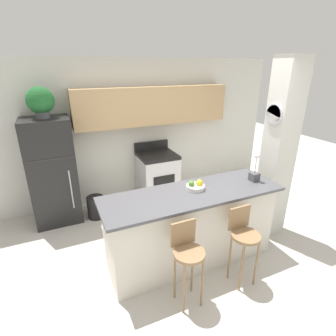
{
  "coord_description": "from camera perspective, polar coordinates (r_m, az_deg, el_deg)",
  "views": [
    {
      "loc": [
        -1.43,
        -2.46,
        2.43
      ],
      "look_at": [
        0.0,
        0.74,
        1.04
      ],
      "focal_mm": 28.0,
      "sensor_mm": 36.0,
      "label": 1
    }
  ],
  "objects": [
    {
      "name": "ground_plane",
      "position": [
        3.74,
        4.89,
        -19.0
      ],
      "size": [
        14.0,
        14.0,
        0.0
      ],
      "primitive_type": "plane",
      "color": "beige"
    },
    {
      "name": "wall_back",
      "position": [
        4.86,
        -5.3,
        10.14
      ],
      "size": [
        5.6,
        0.38,
        2.55
      ],
      "color": "silver",
      "rests_on": "ground_plane"
    },
    {
      "name": "pillar_right",
      "position": [
        4.0,
        22.89,
        3.17
      ],
      "size": [
        0.38,
        0.32,
        2.55
      ],
      "color": "silver",
      "rests_on": "ground_plane"
    },
    {
      "name": "counter_bar",
      "position": [
        3.43,
        5.15,
        -12.63
      ],
      "size": [
        2.24,
        0.72,
        0.99
      ],
      "color": "silver",
      "rests_on": "ground_plane"
    },
    {
      "name": "refrigerator",
      "position": [
        4.51,
        -23.79,
        -0.8
      ],
      "size": [
        0.7,
        0.63,
        1.7
      ],
      "color": "black",
      "rests_on": "ground_plane"
    },
    {
      "name": "stove_range",
      "position": [
        4.95,
        -2.3,
        -1.84
      ],
      "size": [
        0.67,
        0.64,
        1.07
      ],
      "color": "silver",
      "rests_on": "ground_plane"
    },
    {
      "name": "bar_stool_left",
      "position": [
        2.83,
        4.25,
        -18.04
      ],
      "size": [
        0.33,
        0.33,
        0.95
      ],
      "color": "olive",
      "rests_on": "ground_plane"
    },
    {
      "name": "bar_stool_right",
      "position": [
        3.18,
        16.11,
        -14.02
      ],
      "size": [
        0.33,
        0.33,
        0.95
      ],
      "color": "olive",
      "rests_on": "ground_plane"
    },
    {
      "name": "potted_plant_on_fridge",
      "position": [
        4.26,
        -26.02,
        12.91
      ],
      "size": [
        0.38,
        0.38,
        0.45
      ],
      "color": "#4C4C51",
      "rests_on": "refrigerator"
    },
    {
      "name": "orchid_vase",
      "position": [
        3.62,
        18.37,
        -0.89
      ],
      "size": [
        0.11,
        0.11,
        0.38
      ],
      "color": "#4C4C51",
      "rests_on": "counter_bar"
    },
    {
      "name": "fruit_bowl",
      "position": [
        3.25,
        6.02,
        -3.93
      ],
      "size": [
        0.23,
        0.23,
        0.12
      ],
      "color": "silver",
      "rests_on": "counter_bar"
    },
    {
      "name": "trash_bin",
      "position": [
        4.63,
        -15.43,
        -8.19
      ],
      "size": [
        0.28,
        0.28,
        0.38
      ],
      "color": "black",
      "rests_on": "ground_plane"
    }
  ]
}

